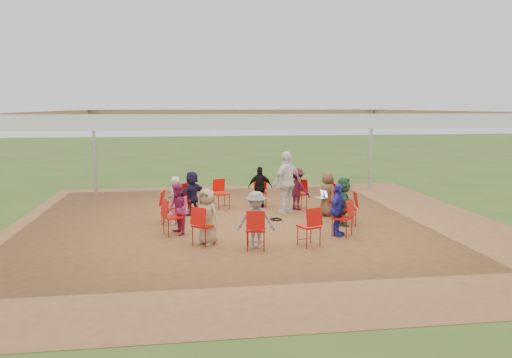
{
  "coord_description": "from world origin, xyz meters",
  "views": [
    {
      "loc": [
        -1.91,
        -12.82,
        3.12
      ],
      "look_at": [
        -0.02,
        0.3,
        1.18
      ],
      "focal_mm": 35.0,
      "sensor_mm": 36.0,
      "label": 1
    }
  ],
  "objects": [
    {
      "name": "chair_2",
      "position": [
        0.4,
        2.33,
        0.45
      ],
      "size": [
        0.49,
        0.51,
        0.9
      ],
      "primitive_type": null,
      "rotation": [
        0.0,
        0.0,
        2.97
      ],
      "color": "red",
      "rests_on": "ground"
    },
    {
      "name": "person_seated_9",
      "position": [
        2.21,
        -0.38,
        0.64
      ],
      "size": [
        0.64,
        1.24,
        1.27
      ],
      "primitive_type": "imported",
      "rotation": [
        0.0,
        0.0,
        1.4
      ],
      "color": "#23492F",
      "rests_on": "ground"
    },
    {
      "name": "chair_9",
      "position": [
        0.81,
        -2.22,
        0.45
      ],
      "size": [
        0.55,
        0.56,
        0.9
      ],
      "primitive_type": null,
      "rotation": [
        0.0,
        0.0,
        0.35
      ],
      "color": "red",
      "rests_on": "ground"
    },
    {
      "name": "chair_0",
      "position": [
        2.22,
        0.81,
        0.45
      ],
      "size": [
        0.56,
        0.55,
        0.9
      ],
      "primitive_type": null,
      "rotation": [
        0.0,
        0.0,
        1.92
      ],
      "color": "red",
      "rests_on": "ground"
    },
    {
      "name": "person_seated_5",
      "position": [
        -2.11,
        -0.77,
        0.64
      ],
      "size": [
        0.55,
        0.7,
        1.27
      ],
      "primitive_type": "imported",
      "rotation": [
        0.0,
        0.0,
        -1.22
      ],
      "color": "#9C2563",
      "rests_on": "ground"
    },
    {
      "name": "dirt_patch",
      "position": [
        0.0,
        0.0,
        0.01
      ],
      "size": [
        13.0,
        13.0,
        0.0
      ],
      "primitive_type": "plane",
      "color": "brown",
      "rests_on": "ground"
    },
    {
      "name": "chair_11",
      "position": [
        2.33,
        -0.4,
        0.45
      ],
      "size": [
        0.51,
        0.49,
        0.9
      ],
      "primitive_type": null,
      "rotation": [
        0.0,
        0.0,
        1.4
      ],
      "color": "red",
      "rests_on": "ground"
    },
    {
      "name": "person_seated_8",
      "position": [
        1.72,
        -1.44,
        0.64
      ],
      "size": [
        0.77,
        0.82,
        1.27
      ],
      "primitive_type": "imported",
      "rotation": [
        0.0,
        0.0,
        0.88
      ],
      "color": "#272FA9",
      "rests_on": "ground"
    },
    {
      "name": "chair_5",
      "position": [
        -2.33,
        0.4,
        0.45
      ],
      "size": [
        0.51,
        0.49,
        0.9
      ],
      "primitive_type": null,
      "rotation": [
        0.0,
        0.0,
        -1.74
      ],
      "color": "red",
      "rests_on": "ground"
    },
    {
      "name": "tent",
      "position": [
        0.0,
        0.0,
        2.37
      ],
      "size": [
        10.33,
        10.33,
        3.0
      ],
      "color": "#B2B2B7",
      "rests_on": "ground"
    },
    {
      "name": "ground",
      "position": [
        0.0,
        0.0,
        0.0
      ],
      "size": [
        80.0,
        80.0,
        0.0
      ],
      "primitive_type": "plane",
      "color": "#314916",
      "rests_on": "ground"
    },
    {
      "name": "person_seated_3",
      "position": [
        -1.72,
        1.44,
        0.64
      ],
      "size": [
        1.1,
        1.19,
        1.27
      ],
      "primitive_type": "imported",
      "rotation": [
        0.0,
        0.0,
        -2.27
      ],
      "color": "#1B1539",
      "rests_on": "ground"
    },
    {
      "name": "laptop",
      "position": [
        1.95,
        0.72,
        0.61
      ],
      "size": [
        0.35,
        0.39,
        0.22
      ],
      "rotation": [
        0.0,
        0.0,
        1.92
      ],
      "color": "#B7B7BC",
      "rests_on": "ground"
    },
    {
      "name": "chair_3",
      "position": [
        -0.81,
        2.22,
        0.45
      ],
      "size": [
        0.55,
        0.56,
        0.9
      ],
      "primitive_type": null,
      "rotation": [
        0.0,
        0.0,
        -2.79
      ],
      "color": "red",
      "rests_on": "ground"
    },
    {
      "name": "chair_6",
      "position": [
        -2.22,
        -0.81,
        0.45
      ],
      "size": [
        0.56,
        0.55,
        0.9
      ],
      "primitive_type": null,
      "rotation": [
        0.0,
        0.0,
        -1.22
      ],
      "color": "red",
      "rests_on": "ground"
    },
    {
      "name": "person_seated_0",
      "position": [
        2.11,
        0.77,
        0.64
      ],
      "size": [
        0.54,
        0.7,
        1.27
      ],
      "primitive_type": "imported",
      "rotation": [
        0.0,
        0.0,
        1.92
      ],
      "color": "brown",
      "rests_on": "ground"
    },
    {
      "name": "standing_person",
      "position": [
        1.03,
        1.24,
        0.92
      ],
      "size": [
        1.2,
        1.05,
        1.83
      ],
      "primitive_type": "imported",
      "rotation": [
        0.0,
        0.0,
        3.73
      ],
      "color": "silver",
      "rests_on": "ground"
    },
    {
      "name": "person_seated_4",
      "position": [
        -2.21,
        0.38,
        0.64
      ],
      "size": [
        0.38,
        0.51,
        1.27
      ],
      "primitive_type": "imported",
      "rotation": [
        0.0,
        0.0,
        -1.74
      ],
      "color": "#BBB4A7",
      "rests_on": "ground"
    },
    {
      "name": "chair_7",
      "position": [
        -1.51,
        -1.81,
        0.45
      ],
      "size": [
        0.6,
        0.61,
        0.9
      ],
      "primitive_type": null,
      "rotation": [
        0.0,
        0.0,
        -0.7
      ],
      "color": "red",
      "rests_on": "ground"
    },
    {
      "name": "chair_10",
      "position": [
        1.81,
        -1.51,
        0.45
      ],
      "size": [
        0.61,
        0.6,
        0.9
      ],
      "primitive_type": null,
      "rotation": [
        0.0,
        0.0,
        0.88
      ],
      "color": "red",
      "rests_on": "ground"
    },
    {
      "name": "chair_8",
      "position": [
        -0.4,
        -2.33,
        0.45
      ],
      "size": [
        0.49,
        0.51,
        0.9
      ],
      "primitive_type": null,
      "rotation": [
        0.0,
        0.0,
        -0.17
      ],
      "color": "red",
      "rests_on": "ground"
    },
    {
      "name": "person_seated_7",
      "position": [
        -0.38,
        -2.21,
        0.64
      ],
      "size": [
        0.88,
        0.54,
        1.27
      ],
      "primitive_type": "imported",
      "rotation": [
        0.0,
        0.0,
        -0.17
      ],
      "color": "gray",
      "rests_on": "ground"
    },
    {
      "name": "person_seated_1",
      "position": [
        1.44,
        1.72,
        0.64
      ],
      "size": [
        0.89,
        0.84,
        1.27
      ],
      "primitive_type": "imported",
      "rotation": [
        0.0,
        0.0,
        2.45
      ],
      "color": "#450E23",
      "rests_on": "ground"
    },
    {
      "name": "cable_coil",
      "position": [
        0.57,
        0.43,
        0.02
      ],
      "size": [
        0.35,
        0.35,
        0.03
      ],
      "rotation": [
        0.0,
        0.0,
        -0.07
      ],
      "color": "black",
      "rests_on": "ground"
    },
    {
      "name": "person_seated_6",
      "position": [
        -1.44,
        -1.72,
        0.64
      ],
      "size": [
        0.7,
        0.67,
        1.27
      ],
      "primitive_type": "imported",
      "rotation": [
        0.0,
        0.0,
        -0.7
      ],
      "color": "tan",
      "rests_on": "ground"
    },
    {
      "name": "chair_4",
      "position": [
        -1.81,
        1.51,
        0.45
      ],
      "size": [
        0.61,
        0.6,
        0.9
      ],
      "primitive_type": null,
      "rotation": [
        0.0,
        0.0,
        -2.27
      ],
      "color": "red",
      "rests_on": "ground"
    },
    {
      "name": "person_seated_2",
      "position": [
        0.38,
        2.21,
        0.64
      ],
      "size": [
        0.8,
        0.5,
        1.27
      ],
      "primitive_type": "imported",
      "rotation": [
        0.0,
        0.0,
        2.97
      ],
      "color": "black",
      "rests_on": "ground"
    },
    {
      "name": "chair_1",
      "position": [
        1.51,
        1.81,
        0.45
      ],
      "size": [
        0.6,
        0.61,
        0.9
      ],
      "primitive_type": null,
      "rotation": [
        0.0,
        0.0,
        2.45
      ],
      "color": "red",
      "rests_on": "ground"
    }
  ]
}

